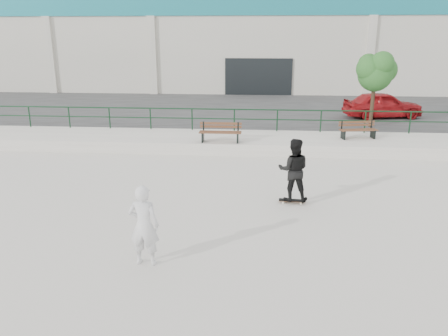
# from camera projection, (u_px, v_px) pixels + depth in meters

# --- Properties ---
(ground) EXTENTS (120.00, 120.00, 0.00)m
(ground) POSITION_uv_depth(u_px,v_px,m) (248.00, 246.00, 10.35)
(ground) COLOR beige
(ground) RESTS_ON ground
(ledge) EXTENTS (30.00, 3.00, 0.50)m
(ledge) POSITION_uv_depth(u_px,v_px,m) (255.00, 142.00, 19.33)
(ledge) COLOR beige
(ledge) RESTS_ON ground
(parking_strip) EXTENTS (60.00, 14.00, 0.50)m
(parking_strip) POSITION_uv_depth(u_px,v_px,m) (257.00, 111.00, 27.44)
(parking_strip) COLOR #313131
(parking_strip) RESTS_ON ground
(railing) EXTENTS (28.00, 0.06, 1.03)m
(railing) POSITION_uv_depth(u_px,v_px,m) (256.00, 115.00, 20.29)
(railing) COLOR #13361E
(railing) RESTS_ON ledge
(commercial_building) EXTENTS (44.20, 16.33, 8.00)m
(commercial_building) POSITION_uv_depth(u_px,v_px,m) (260.00, 38.00, 39.53)
(commercial_building) COLOR beige
(commercial_building) RESTS_ON ground
(bench_left) EXTENTS (1.76, 0.53, 0.81)m
(bench_left) POSITION_uv_depth(u_px,v_px,m) (220.00, 132.00, 18.27)
(bench_left) COLOR #552E1D
(bench_left) RESTS_ON ledge
(bench_right) EXTENTS (1.68, 0.78, 0.75)m
(bench_right) POSITION_uv_depth(u_px,v_px,m) (358.00, 130.00, 18.89)
(bench_right) COLOR #552E1D
(bench_right) RESTS_ON ledge
(tree) EXTENTS (2.03, 1.81, 3.61)m
(tree) POSITION_uv_depth(u_px,v_px,m) (376.00, 70.00, 20.65)
(tree) COLOR #412D20
(tree) RESTS_ON parking_strip
(red_car) EXTENTS (4.37, 2.37, 1.41)m
(red_car) POSITION_uv_depth(u_px,v_px,m) (383.00, 105.00, 23.63)
(red_car) COLOR #A61418
(red_car) RESTS_ON parking_strip
(skateboard) EXTENTS (0.79, 0.25, 0.09)m
(skateboard) POSITION_uv_depth(u_px,v_px,m) (292.00, 201.00, 12.98)
(skateboard) COLOR black
(skateboard) RESTS_ON ground
(standing_skater) EXTENTS (0.94, 0.75, 1.87)m
(standing_skater) POSITION_uv_depth(u_px,v_px,m) (294.00, 170.00, 12.71)
(standing_skater) COLOR black
(standing_skater) RESTS_ON skateboard
(seated_skater) EXTENTS (0.68, 0.47, 1.81)m
(seated_skater) POSITION_uv_depth(u_px,v_px,m) (144.00, 225.00, 9.28)
(seated_skater) COLOR silver
(seated_skater) RESTS_ON ground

